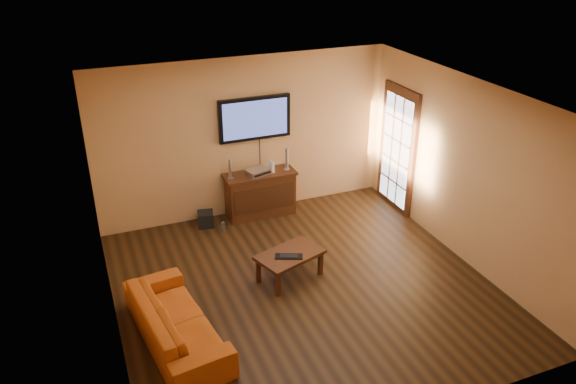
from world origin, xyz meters
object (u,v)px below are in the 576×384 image
coffee_table (290,257)px  speaker_right (287,160)px  speaker_left (230,169)px  subwoofer (206,219)px  television (255,119)px  game_console (272,166)px  av_receiver (258,171)px  sofa (175,315)px  keyboard (289,256)px  bottle (223,227)px  media_console (260,194)px

coffee_table → speaker_right: speaker_right is taller
speaker_left → subwoofer: size_ratio=1.37×
television → game_console: television is taller
av_receiver → television: bearing=64.6°
coffee_table → game_console: size_ratio=5.30×
sofa → subwoofer: sofa is taller
speaker_left → subwoofer: (-0.47, -0.04, -0.81)m
television → keyboard: 2.59m
speaker_left → game_console: bearing=0.4°
speaker_right → keyboard: (-0.78, -2.04, -0.53)m
subwoofer → speaker_left: bearing=16.0°
television → bottle: (-0.77, -0.54, -1.59)m
speaker_right → av_receiver: (-0.52, 0.00, -0.13)m
television → speaker_right: size_ratio=3.27×
media_console → av_receiver: (-0.04, -0.01, 0.43)m
subwoofer → keyboard: bearing=-59.8°
av_receiver → subwoofer: 1.18m
sofa → bottle: size_ratio=9.99×
sofa → speaker_right: speaker_right is taller
speaker_right → av_receiver: 0.53m
media_console → bottle: media_console is taller
media_console → television: television is taller
coffee_table → sofa: bearing=-157.9°
television → speaker_right: bearing=-22.9°
coffee_table → speaker_right: bearing=69.4°
media_console → bottle: bearing=-155.7°
av_receiver → media_console: bearing=-1.6°
sofa → subwoofer: size_ratio=7.58×
bottle → keyboard: size_ratio=0.47×
coffee_table → speaker_right: (0.74, 1.96, 0.60)m
speaker_left → keyboard: speaker_left is taller
media_console → speaker_right: bearing=-1.2°
coffee_table → av_receiver: size_ratio=2.70×
av_receiver → game_console: game_console is taller
television → keyboard: (-0.30, -2.24, -1.26)m
game_console → keyboard: bearing=-113.0°
media_console → subwoofer: (-0.99, -0.05, -0.26)m
media_console → speaker_right: 0.73m
speaker_left → game_console: speaker_left is taller
media_console → coffee_table: 1.98m
bottle → subwoofer: bearing=126.0°
game_console → bottle: game_console is taller
bottle → television: bearing=35.1°
sofa → bottle: (1.24, 2.33, -0.29)m
subwoofer → bottle: subwoofer is taller
coffee_table → speaker_left: (-0.26, 1.96, 0.59)m
sofa → speaker_left: (1.50, 2.67, 0.56)m
bottle → speaker_left: bearing=52.8°
speaker_left → game_console: (0.72, 0.01, -0.06)m
coffee_table → keyboard: (-0.05, -0.08, 0.07)m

